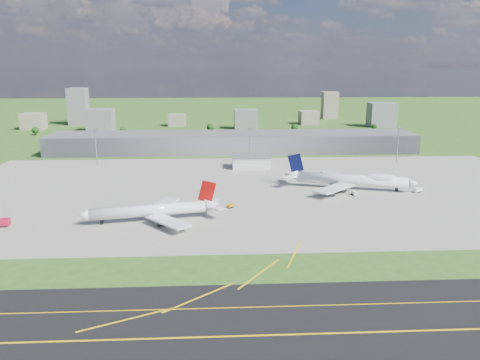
{
  "coord_description": "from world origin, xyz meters",
  "views": [
    {
      "loc": [
        -14.6,
        -219.83,
        69.31
      ],
      "look_at": [
        -1.56,
        27.17,
        9.0
      ],
      "focal_mm": 35.0,
      "sensor_mm": 36.0,
      "label": 1
    }
  ],
  "objects_px": {
    "tug_yellow": "(231,206)",
    "van_white_near": "(354,193)",
    "airliner_red_twin": "(154,211)",
    "fire_truck": "(0,223)",
    "airliner_blue_quad": "(352,180)",
    "van_white_far": "(418,190)"
  },
  "relations": [
    {
      "from": "van_white_near",
      "to": "airliner_red_twin",
      "type": "bearing_deg",
      "value": 102.66
    },
    {
      "from": "tug_yellow",
      "to": "fire_truck",
      "type": "bearing_deg",
      "value": 143.66
    },
    {
      "from": "fire_truck",
      "to": "tug_yellow",
      "type": "relative_size",
      "value": 2.05
    },
    {
      "from": "fire_truck",
      "to": "van_white_near",
      "type": "relative_size",
      "value": 1.72
    },
    {
      "from": "airliner_red_twin",
      "to": "tug_yellow",
      "type": "relative_size",
      "value": 15.66
    },
    {
      "from": "fire_truck",
      "to": "van_white_far",
      "type": "relative_size",
      "value": 1.49
    },
    {
      "from": "tug_yellow",
      "to": "van_white_far",
      "type": "relative_size",
      "value": 0.73
    },
    {
      "from": "airliner_red_twin",
      "to": "van_white_far",
      "type": "relative_size",
      "value": 11.43
    },
    {
      "from": "airliner_blue_quad",
      "to": "van_white_near",
      "type": "bearing_deg",
      "value": -81.77
    },
    {
      "from": "van_white_near",
      "to": "airliner_blue_quad",
      "type": "bearing_deg",
      "value": -16.16
    },
    {
      "from": "airliner_red_twin",
      "to": "airliner_blue_quad",
      "type": "height_order",
      "value": "airliner_blue_quad"
    },
    {
      "from": "fire_truck",
      "to": "tug_yellow",
      "type": "height_order",
      "value": "fire_truck"
    },
    {
      "from": "van_white_far",
      "to": "fire_truck",
      "type": "bearing_deg",
      "value": 165.67
    },
    {
      "from": "airliner_blue_quad",
      "to": "van_white_far",
      "type": "relative_size",
      "value": 13.17
    },
    {
      "from": "tug_yellow",
      "to": "van_white_near",
      "type": "bearing_deg",
      "value": -33.05
    },
    {
      "from": "airliner_red_twin",
      "to": "airliner_blue_quad",
      "type": "distance_m",
      "value": 118.74
    },
    {
      "from": "airliner_red_twin",
      "to": "airliner_blue_quad",
      "type": "xyz_separation_m",
      "value": [
        107.12,
        51.23,
        0.77
      ]
    },
    {
      "from": "tug_yellow",
      "to": "van_white_near",
      "type": "xyz_separation_m",
      "value": [
        68.97,
        19.73,
        0.28
      ]
    },
    {
      "from": "fire_truck",
      "to": "van_white_far",
      "type": "bearing_deg",
      "value": 8.39
    },
    {
      "from": "airliner_blue_quad",
      "to": "van_white_near",
      "type": "relative_size",
      "value": 15.2
    },
    {
      "from": "airliner_red_twin",
      "to": "van_white_far",
      "type": "bearing_deg",
      "value": -175.07
    },
    {
      "from": "airliner_red_twin",
      "to": "fire_truck",
      "type": "height_order",
      "value": "airliner_red_twin"
    }
  ]
}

